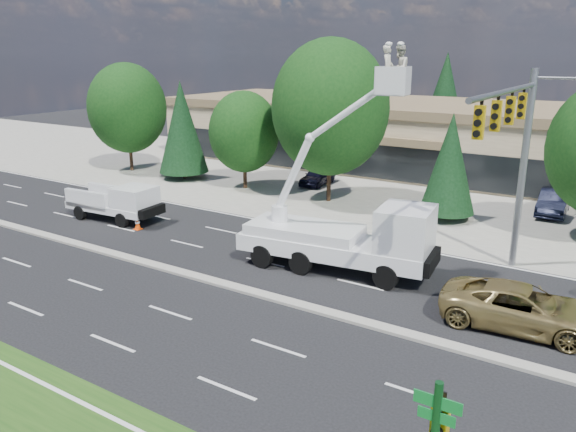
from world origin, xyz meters
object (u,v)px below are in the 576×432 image
Objects in this scene: signal_mast at (518,143)px; bucket_truck at (350,227)px; minivan at (522,308)px; utility_pickup at (118,206)px.

signal_mast is 7.78m from bucket_truck.
signal_mast is 1.79× the size of minivan.
utility_pickup is (-21.35, -2.81, -5.15)m from signal_mast.
bucket_truck is (15.22, 0.07, 1.23)m from utility_pickup.
utility_pickup is at bearing 82.27° from minivan.
bucket_truck is 1.77× the size of minivan.
signal_mast is 22.14m from utility_pickup.
minivan is (1.56, -4.24, -5.27)m from signal_mast.
bucket_truck reaches higher than minivan.
bucket_truck is at bearing -155.88° from signal_mast.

